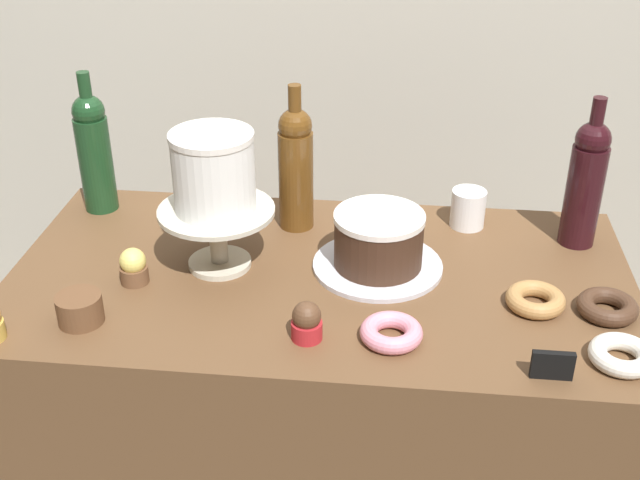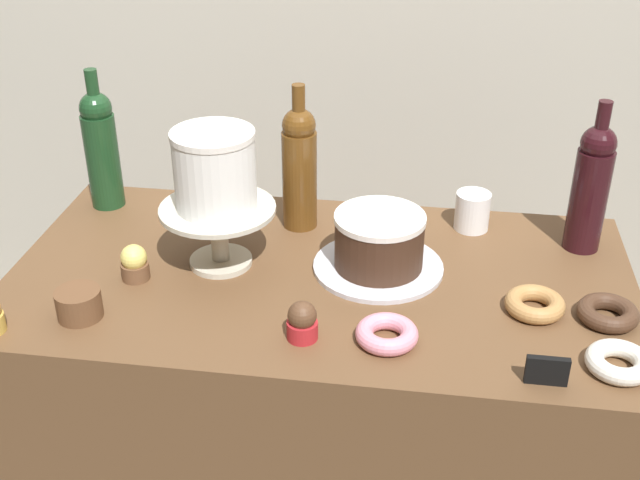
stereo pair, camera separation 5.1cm
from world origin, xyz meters
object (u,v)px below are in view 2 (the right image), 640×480
(white_layer_cake, at_px, (215,170))
(donut_maple, at_px, (535,304))
(cookie_stack, at_px, (79,304))
(wine_bottle_dark_red, at_px, (591,186))
(cupcake_lemon, at_px, (134,263))
(cake_stand_pedestal, at_px, (219,225))
(wine_bottle_green, at_px, (101,147))
(price_sign_chalkboard, at_px, (547,371))
(coffee_cup_ceramic, at_px, (472,211))
(donut_chocolate, at_px, (608,313))
(donut_sugar, at_px, (619,362))
(donut_pink, at_px, (387,334))
(cupcake_chocolate, at_px, (301,322))
(wine_bottle_amber, at_px, (299,166))
(chocolate_round_cake, at_px, (379,240))

(white_layer_cake, relative_size, donut_maple, 1.46)
(cookie_stack, bearing_deg, wine_bottle_dark_red, 22.92)
(wine_bottle_dark_red, xyz_separation_m, cupcake_lemon, (-0.89, -0.26, -0.11))
(cake_stand_pedestal, relative_size, wine_bottle_green, 0.72)
(price_sign_chalkboard, bearing_deg, coffee_cup_ceramic, 102.25)
(white_layer_cake, height_order, cupcake_lemon, white_layer_cake)
(wine_bottle_green, bearing_deg, donut_chocolate, -16.30)
(white_layer_cake, xyz_separation_m, donut_sugar, (0.75, -0.24, -0.19))
(wine_bottle_green, relative_size, donut_maple, 2.91)
(cupcake_lemon, height_order, donut_pink, cupcake_lemon)
(cupcake_lemon, relative_size, cupcake_chocolate, 1.00)
(wine_bottle_dark_red, bearing_deg, cupcake_lemon, -163.79)
(white_layer_cake, bearing_deg, wine_bottle_dark_red, 13.60)
(wine_bottle_amber, xyz_separation_m, donut_chocolate, (0.62, -0.28, -0.13))
(price_sign_chalkboard, bearing_deg, donut_pink, 164.05)
(wine_bottle_amber, height_order, donut_pink, wine_bottle_amber)
(wine_bottle_dark_red, height_order, donut_chocolate, wine_bottle_dark_red)
(cookie_stack, bearing_deg, cake_stand_pedestal, 46.69)
(cookie_stack, bearing_deg, donut_pink, 0.52)
(chocolate_round_cake, bearing_deg, donut_maple, -19.83)
(cake_stand_pedestal, xyz_separation_m, chocolate_round_cake, (0.32, 0.03, -0.02))
(wine_bottle_amber, distance_m, donut_chocolate, 0.69)
(price_sign_chalkboard, bearing_deg, donut_maple, 90.29)
(white_layer_cake, xyz_separation_m, cookie_stack, (-0.21, -0.22, -0.18))
(donut_chocolate, height_order, price_sign_chalkboard, price_sign_chalkboard)
(cake_stand_pedestal, distance_m, wine_bottle_amber, 0.24)
(chocolate_round_cake, xyz_separation_m, donut_chocolate, (0.43, -0.12, -0.05))
(cupcake_lemon, bearing_deg, donut_pink, -15.00)
(cake_stand_pedestal, height_order, cupcake_chocolate, cake_stand_pedestal)
(wine_bottle_amber, relative_size, cupcake_lemon, 4.38)
(cookie_stack, bearing_deg, wine_bottle_green, 104.87)
(cupcake_lemon, bearing_deg, white_layer_cake, 27.74)
(wine_bottle_amber, height_order, donut_chocolate, wine_bottle_amber)
(cupcake_lemon, xyz_separation_m, price_sign_chalkboard, (0.78, -0.21, -0.01))
(wine_bottle_dark_red, xyz_separation_m, coffee_cup_ceramic, (-0.23, 0.05, -0.10))
(coffee_cup_ceramic, bearing_deg, donut_pink, -109.00)
(chocolate_round_cake, xyz_separation_m, price_sign_chalkboard, (0.30, -0.32, -0.04))
(white_layer_cake, relative_size, cupcake_lemon, 2.19)
(donut_chocolate, xyz_separation_m, donut_sugar, (-0.00, -0.15, 0.00))
(donut_maple, relative_size, cookie_stack, 1.33)
(wine_bottle_green, xyz_separation_m, cookie_stack, (0.12, -0.45, -0.12))
(cake_stand_pedestal, relative_size, donut_maple, 2.08)
(donut_maple, bearing_deg, price_sign_chalkboard, -89.71)
(cupcake_chocolate, xyz_separation_m, coffee_cup_ceramic, (0.30, 0.46, 0.01))
(wine_bottle_green, height_order, wine_bottle_dark_red, same)
(wine_bottle_amber, xyz_separation_m, donut_maple, (0.49, -0.27, -0.13))
(cupcake_chocolate, bearing_deg, coffee_cup_ceramic, 56.35)
(white_layer_cake, xyz_separation_m, wine_bottle_amber, (0.13, 0.19, -0.07))
(donut_sugar, bearing_deg, donut_maple, 128.73)
(cupcake_lemon, distance_m, price_sign_chalkboard, 0.81)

